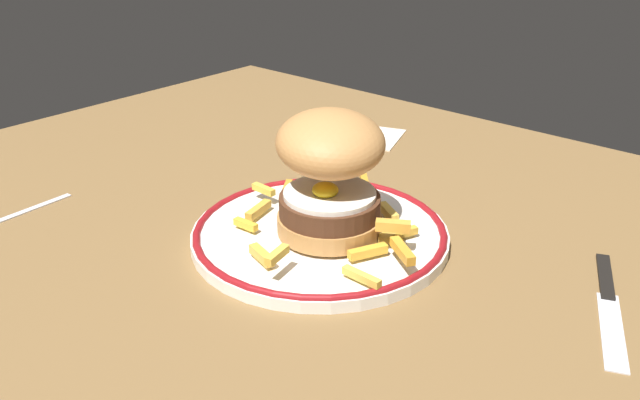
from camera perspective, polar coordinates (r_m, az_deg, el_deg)
ground_plane at (r=68.50cm, az=-3.42°, el=-5.44°), size 113.02×99.90×4.00cm
dinner_plate at (r=68.06cm, az=-0.00°, el=-2.86°), size 26.24×26.24×1.60cm
burger at (r=64.92cm, az=0.87°, el=2.42°), size 15.65×15.61×12.56cm
fries_pile at (r=66.53cm, az=1.81°, el=-2.09°), size 23.15×23.90×2.99cm
knife at (r=64.47cm, az=23.48°, el=-7.56°), size 8.47×17.13×0.70cm
napkin at (r=97.03cm, az=3.98°, el=5.53°), size 12.15×11.84×0.40cm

